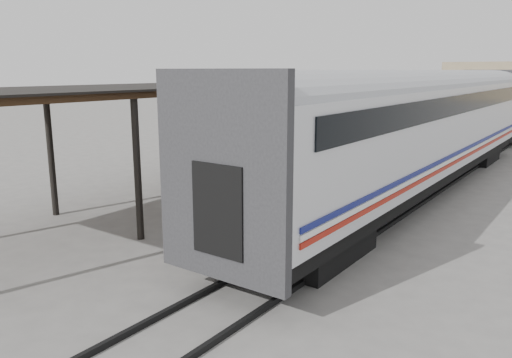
{
  "coord_description": "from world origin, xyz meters",
  "views": [
    {
      "loc": [
        9.07,
        -10.93,
        4.64
      ],
      "look_at": [
        1.22,
        -0.02,
        1.7
      ],
      "focal_mm": 35.0,
      "sensor_mm": 36.0,
      "label": 1
    }
  ],
  "objects_px": {
    "baggage_cart": "(237,223)",
    "pedestrian": "(326,148)",
    "porter": "(220,186)",
    "luggage_tug": "(382,133)"
  },
  "relations": [
    {
      "from": "luggage_tug",
      "to": "porter",
      "type": "relative_size",
      "value": 0.8
    },
    {
      "from": "porter",
      "to": "pedestrian",
      "type": "bearing_deg",
      "value": 39.24
    },
    {
      "from": "baggage_cart",
      "to": "pedestrian",
      "type": "distance_m",
      "value": 12.56
    },
    {
      "from": "luggage_tug",
      "to": "baggage_cart",
      "type": "bearing_deg",
      "value": -84.43
    },
    {
      "from": "pedestrian",
      "to": "baggage_cart",
      "type": "bearing_deg",
      "value": 84.14
    },
    {
      "from": "baggage_cart",
      "to": "porter",
      "type": "height_order",
      "value": "porter"
    },
    {
      "from": "baggage_cart",
      "to": "luggage_tug",
      "type": "height_order",
      "value": "luggage_tug"
    },
    {
      "from": "luggage_tug",
      "to": "pedestrian",
      "type": "distance_m",
      "value": 9.59
    },
    {
      "from": "luggage_tug",
      "to": "porter",
      "type": "bearing_deg",
      "value": -84.77
    },
    {
      "from": "baggage_cart",
      "to": "luggage_tug",
      "type": "bearing_deg",
      "value": 119.91
    }
  ]
}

